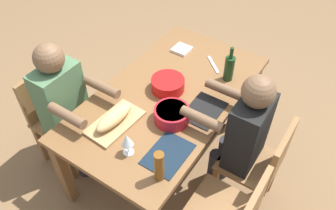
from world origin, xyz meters
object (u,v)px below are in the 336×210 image
(dining_table, at_px, (168,103))
(serving_bowl_fruit, at_px, (168,84))
(diner_near_right, at_px, (66,103))
(bread_loaf, at_px, (114,117))
(serving_bowl_pasta, at_px, (172,114))
(cutting_board, at_px, (115,123))
(wine_bottle, at_px, (229,68))
(wine_glass, at_px, (127,141))
(napkin_stack, at_px, (182,49))
(chair_far_center, at_px, (261,163))
(chair_near_right, at_px, (55,113))
(diner_far_center, at_px, (242,132))
(beer_bottle, at_px, (159,166))

(dining_table, xyz_separation_m, serving_bowl_fruit, (-0.05, -0.03, 0.14))
(diner_near_right, relative_size, bread_loaf, 3.75)
(serving_bowl_pasta, relative_size, bread_loaf, 0.77)
(cutting_board, relative_size, wine_bottle, 1.38)
(dining_table, bearing_deg, wine_glass, 8.74)
(napkin_stack, bearing_deg, serving_bowl_pasta, 27.13)
(bread_loaf, xyz_separation_m, wine_bottle, (-0.85, 0.43, 0.04))
(chair_far_center, xyz_separation_m, wine_bottle, (-0.41, -0.50, 0.37))
(chair_near_right, xyz_separation_m, napkin_stack, (-0.99, 0.58, 0.27))
(wine_bottle, distance_m, wine_glass, 1.01)
(dining_table, height_order, diner_near_right, diner_near_right)
(diner_near_right, distance_m, napkin_stack, 1.07)
(diner_far_center, relative_size, napkin_stack, 8.57)
(cutting_board, bearing_deg, beer_bottle, 69.53)
(diner_far_center, bearing_deg, serving_bowl_fruit, -94.48)
(wine_glass, bearing_deg, serving_bowl_pasta, 169.24)
(chair_near_right, distance_m, cutting_board, 0.70)
(diner_near_right, bearing_deg, diner_far_center, 110.88)
(diner_near_right, height_order, bread_loaf, diner_near_right)
(serving_bowl_fruit, bearing_deg, wine_glass, 11.12)
(cutting_board, height_order, wine_bottle, wine_bottle)
(diner_near_right, xyz_separation_m, serving_bowl_pasta, (-0.26, 0.77, 0.10))
(bread_loaf, bearing_deg, beer_bottle, 69.53)
(serving_bowl_pasta, height_order, beer_bottle, beer_bottle)
(diner_near_right, height_order, cutting_board, diner_near_right)
(dining_table, height_order, chair_near_right, chair_near_right)
(chair_near_right, distance_m, napkin_stack, 1.18)
(cutting_board, xyz_separation_m, napkin_stack, (-0.97, -0.07, 0.00))
(beer_bottle, bearing_deg, cutting_board, -110.47)
(serving_bowl_fruit, bearing_deg, cutting_board, -11.84)
(chair_far_center, bearing_deg, cutting_board, -64.46)
(cutting_board, height_order, beer_bottle, beer_bottle)
(chair_near_right, bearing_deg, serving_bowl_pasta, 105.39)
(diner_far_center, bearing_deg, cutting_board, -59.20)
(dining_table, distance_m, chair_near_right, 0.93)
(chair_near_right, relative_size, napkin_stack, 6.07)
(wine_glass, xyz_separation_m, napkin_stack, (-1.11, -0.30, -0.10))
(diner_near_right, xyz_separation_m, cutting_board, (-0.02, 0.47, 0.05))
(dining_table, bearing_deg, chair_near_right, -59.67)
(cutting_board, bearing_deg, diner_near_right, -87.74)
(serving_bowl_pasta, xyz_separation_m, bread_loaf, (0.24, -0.30, 0.01))
(dining_table, distance_m, serving_bowl_pasta, 0.29)
(chair_far_center, distance_m, serving_bowl_fruit, 0.88)
(serving_bowl_fruit, distance_m, cutting_board, 0.51)
(diner_far_center, relative_size, serving_bowl_fruit, 4.78)
(chair_near_right, bearing_deg, diner_far_center, 108.32)
(chair_near_right, height_order, diner_near_right, diner_near_right)
(chair_far_center, height_order, chair_near_right, same)
(chair_near_right, relative_size, serving_bowl_pasta, 3.46)
(dining_table, bearing_deg, chair_far_center, 90.00)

